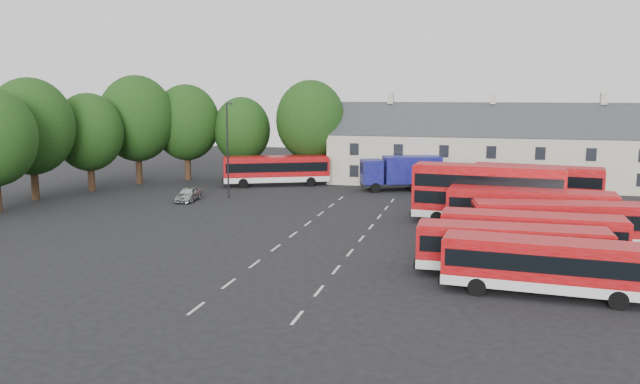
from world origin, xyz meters
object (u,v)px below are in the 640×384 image
at_px(bus_row_a, 546,263).
at_px(box_truck, 402,171).
at_px(bus_dd_south, 487,191).
at_px(lamppost, 228,148).
at_px(silver_car, 188,194).

xyz_separation_m(bus_row_a, box_truck, (-11.13, 32.22, 0.28)).
bearing_deg(box_truck, bus_row_a, -91.40).
height_order(bus_dd_south, lamppost, lamppost).
distance_m(box_truck, lamppost, 18.16).
bearing_deg(bus_dd_south, box_truck, 123.98).
xyz_separation_m(silver_car, lamppost, (2.99, 2.63, 4.21)).
relative_size(bus_row_a, bus_dd_south, 0.90).
distance_m(bus_row_a, silver_car, 36.40).
relative_size(bus_row_a, lamppost, 1.13).
bearing_deg(silver_car, box_truck, 24.75).
relative_size(bus_dd_south, silver_car, 2.90).
relative_size(box_truck, silver_car, 2.17).
bearing_deg(box_truck, lamppost, -171.41).
height_order(silver_car, lamppost, lamppost).
bearing_deg(lamppost, bus_dd_south, -15.22).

